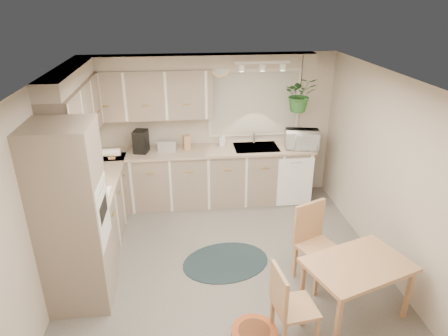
{
  "coord_description": "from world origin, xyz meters",
  "views": [
    {
      "loc": [
        -0.49,
        -4.16,
        3.24
      ],
      "look_at": [
        0.04,
        0.55,
        1.15
      ],
      "focal_mm": 32.0,
      "sensor_mm": 36.0,
      "label": 1
    }
  ],
  "objects_px": {
    "pet_bed": "(254,334)",
    "chair_back": "(319,247)",
    "dining_table": "(355,289)",
    "microwave": "(302,137)",
    "chair_left": "(296,305)",
    "braided_rug": "(226,262)"
  },
  "relations": [
    {
      "from": "chair_left",
      "to": "chair_back",
      "type": "xyz_separation_m",
      "value": [
        0.52,
        0.86,
        0.05
      ]
    },
    {
      "from": "chair_back",
      "to": "braided_rug",
      "type": "xyz_separation_m",
      "value": [
        -1.06,
        0.47,
        -0.49
      ]
    },
    {
      "from": "chair_left",
      "to": "pet_bed",
      "type": "height_order",
      "value": "chair_left"
    },
    {
      "from": "dining_table",
      "to": "braided_rug",
      "type": "distance_m",
      "value": 1.68
    },
    {
      "from": "chair_left",
      "to": "braided_rug",
      "type": "relative_size",
      "value": 0.77
    },
    {
      "from": "dining_table",
      "to": "microwave",
      "type": "height_order",
      "value": "microwave"
    },
    {
      "from": "braided_rug",
      "to": "microwave",
      "type": "distance_m",
      "value": 2.41
    },
    {
      "from": "pet_bed",
      "to": "dining_table",
      "type": "bearing_deg",
      "value": 11.79
    },
    {
      "from": "chair_left",
      "to": "pet_bed",
      "type": "bearing_deg",
      "value": -104.53
    },
    {
      "from": "braided_rug",
      "to": "microwave",
      "type": "xyz_separation_m",
      "value": [
        1.42,
        1.6,
        1.11
      ]
    },
    {
      "from": "pet_bed",
      "to": "braided_rug",
      "type": "bearing_deg",
      "value": 96.36
    },
    {
      "from": "pet_bed",
      "to": "chair_left",
      "type": "bearing_deg",
      "value": -7.27
    },
    {
      "from": "braided_rug",
      "to": "chair_back",
      "type": "bearing_deg",
      "value": -24.0
    },
    {
      "from": "microwave",
      "to": "dining_table",
      "type": "bearing_deg",
      "value": -82.3
    },
    {
      "from": "pet_bed",
      "to": "chair_back",
      "type": "bearing_deg",
      "value": 41.52
    },
    {
      "from": "chair_back",
      "to": "pet_bed",
      "type": "relative_size",
      "value": 2.09
    },
    {
      "from": "chair_left",
      "to": "microwave",
      "type": "bearing_deg",
      "value": 156.0
    },
    {
      "from": "microwave",
      "to": "chair_left",
      "type": "bearing_deg",
      "value": -95.9
    },
    {
      "from": "chair_back",
      "to": "braided_rug",
      "type": "height_order",
      "value": "chair_back"
    },
    {
      "from": "dining_table",
      "to": "chair_left",
      "type": "xyz_separation_m",
      "value": [
        -0.74,
        -0.29,
        0.11
      ]
    },
    {
      "from": "chair_left",
      "to": "chair_back",
      "type": "height_order",
      "value": "chair_back"
    },
    {
      "from": "braided_rug",
      "to": "pet_bed",
      "type": "xyz_separation_m",
      "value": [
        0.14,
        -1.28,
        0.05
      ]
    }
  ]
}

